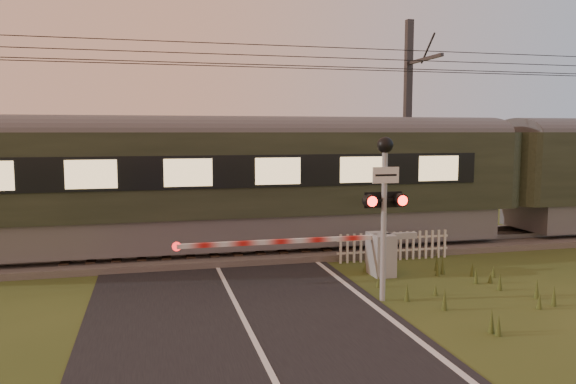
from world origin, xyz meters
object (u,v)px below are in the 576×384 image
object	(u,v)px
picket_fence	(394,246)
catenary_mast	(408,124)
boom_gate	(371,252)
train	(501,176)
crossing_signal	(384,189)

from	to	relation	value
picket_fence	catenary_mast	size ratio (longest dim) A/B	0.45
boom_gate	picket_fence	size ratio (longest dim) A/B	1.82
boom_gate	catenary_mast	size ratio (longest dim) A/B	0.82
train	crossing_signal	distance (m)	8.39
boom_gate	picket_fence	world-z (taller)	boom_gate
picket_fence	crossing_signal	bearing A→B (deg)	-117.98
picket_fence	catenary_mast	world-z (taller)	catenary_mast
picket_fence	train	bearing A→B (deg)	22.21
crossing_signal	catenary_mast	xyz separation A→B (m)	(4.19, 7.57, 1.48)
boom_gate	catenary_mast	xyz separation A→B (m)	(3.61, 5.52, 3.30)
boom_gate	picket_fence	bearing A→B (deg)	47.92
boom_gate	train	bearing A→B (deg)	29.14
picket_fence	boom_gate	bearing A→B (deg)	-132.08
train	boom_gate	world-z (taller)	train
catenary_mast	crossing_signal	bearing A→B (deg)	-118.94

